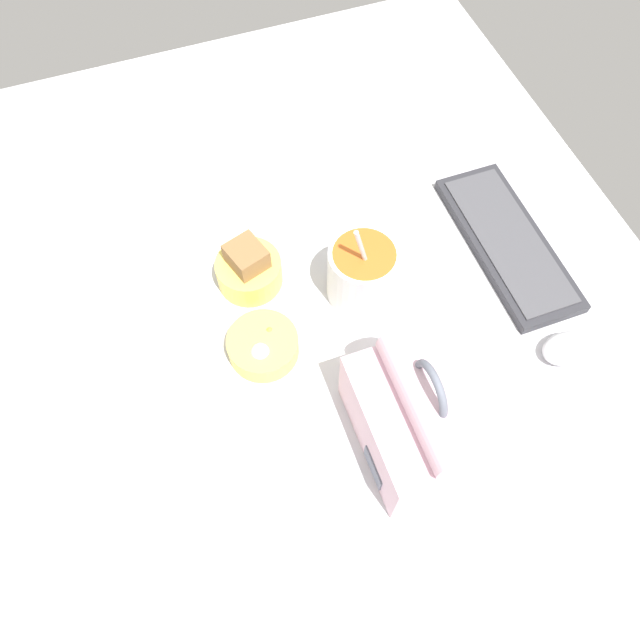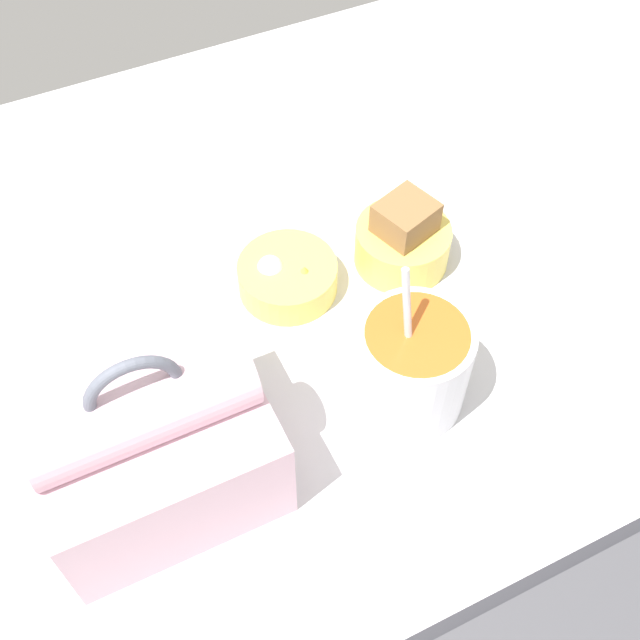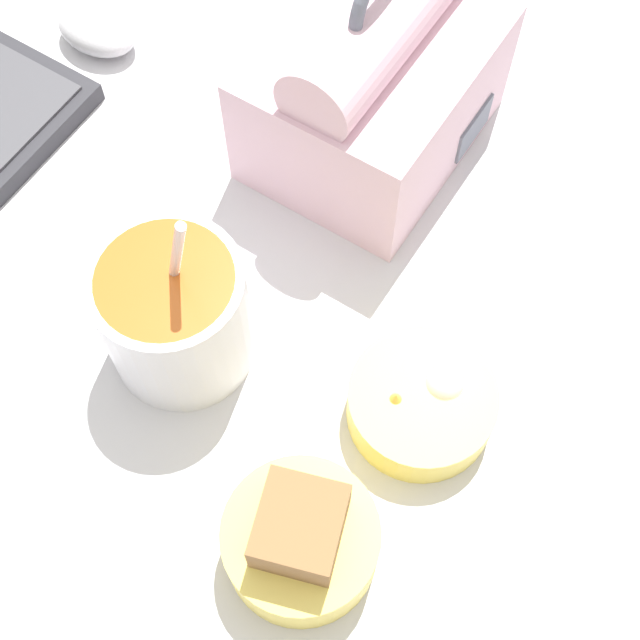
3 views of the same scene
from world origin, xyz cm
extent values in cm
cube|color=silver|center=(0.00, 0.00, 1.00)|extent=(140.00, 110.00, 2.00)
cube|color=#47474C|center=(-2.48, 33.47, 3.95)|extent=(28.86, 9.59, 0.30)
cube|color=beige|center=(21.89, 5.69, 7.57)|extent=(19.35, 15.43, 11.14)
cylinder|color=beige|center=(21.89, 5.69, 14.83)|extent=(18.39, 6.13, 6.13)
cube|color=slate|center=(25.28, -2.13, 5.06)|extent=(5.42, 0.30, 3.34)
torus|color=slate|center=(21.89, 5.69, 17.58)|extent=(7.77, 1.00, 7.77)
cylinder|color=silver|center=(-2.46, 7.31, 7.24)|extent=(10.68, 10.68, 10.48)
cylinder|color=orange|center=(-2.46, 7.31, 12.18)|extent=(9.40, 9.40, 0.60)
cylinder|color=silver|center=(-1.66, 6.78, 13.61)|extent=(0.70, 3.60, 11.87)
cylinder|color=#EFD65B|center=(-10.54, -8.49, 4.42)|extent=(10.36, 10.36, 4.84)
cube|color=olive|center=(-10.54, -8.49, 7.08)|extent=(7.02, 6.68, 6.78)
cylinder|color=#EFD65B|center=(2.38, -10.29, 3.80)|extent=(10.63, 10.63, 3.60)
ellipsoid|color=white|center=(3.97, -11.09, 4.96)|extent=(2.89, 2.89, 3.40)
cone|color=#EFBC47|center=(1.05, -8.80, 4.79)|extent=(4.80, 4.80, 3.06)
sphere|color=black|center=(2.72, -13.52, 3.90)|extent=(1.28, 1.28, 1.28)
sphere|color=black|center=(3.17, -12.90, 3.90)|extent=(1.28, 1.28, 1.28)
sphere|color=black|center=(3.22, -12.14, 3.90)|extent=(1.28, 1.28, 1.28)
sphere|color=black|center=(2.87, -11.46, 3.90)|extent=(1.28, 1.28, 1.28)
camera|label=1|loc=(44.64, -16.60, 86.53)|focal=35.00mm
camera|label=2|loc=(23.17, 40.66, 69.28)|focal=45.00mm
camera|label=3|loc=(-21.01, -16.64, 63.29)|focal=50.00mm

